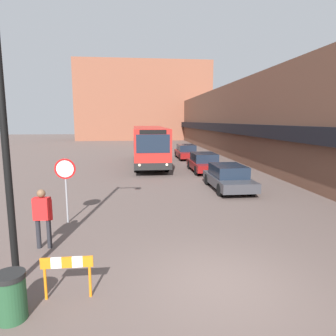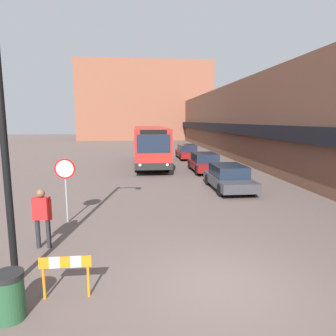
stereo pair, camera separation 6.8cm
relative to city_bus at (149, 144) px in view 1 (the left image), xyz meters
name	(u,v)px [view 1 (the left image)]	position (x,y,z in m)	size (l,w,h in m)	color
ground_plane	(219,284)	(0.72, -19.40, -1.78)	(160.00, 160.00, 0.00)	brown
building_row_right	(249,121)	(10.69, 4.60, 1.94)	(5.50, 60.00, 7.45)	brown
building_backdrop_far	(144,102)	(0.72, 35.45, 5.75)	(26.00, 8.00, 15.05)	brown
city_bus	(149,144)	(0.00, 0.00, 0.00)	(2.60, 11.84, 3.24)	red
parked_car_front	(228,177)	(3.92, -9.92, -1.08)	(1.93, 4.36, 1.37)	#38383D
parked_car_middle	(204,162)	(3.92, -4.02, -1.07)	(1.93, 4.38, 1.39)	maroon
parked_car_back	(186,152)	(3.92, 3.81, -1.07)	(1.89, 4.49, 1.41)	maroon
stop_sign	(65,176)	(-3.77, -14.56, -0.01)	(0.76, 0.08, 2.44)	gray
street_lamp	(13,87)	(-3.79, -18.80, 2.74)	(1.46, 0.36, 7.44)	black
pedestrian	(42,213)	(-3.97, -16.82, -0.69)	(0.59, 0.26, 1.81)	#232328
trash_bin	(11,296)	(-3.62, -20.17, -1.30)	(0.59, 0.59, 0.95)	#234C2D
construction_barricade	(67,269)	(-2.69, -19.56, -1.11)	(1.10, 0.06, 0.94)	orange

